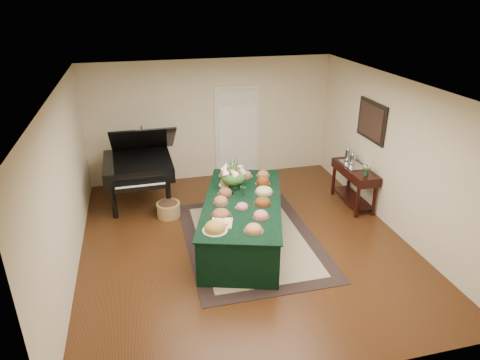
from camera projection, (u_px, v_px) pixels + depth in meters
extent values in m
plane|color=black|center=(244.00, 241.00, 7.48)|extent=(6.00, 6.00, 0.00)
cube|color=black|center=(251.00, 239.00, 7.55)|extent=(2.26, 3.16, 0.01)
cube|color=beige|center=(251.00, 239.00, 7.54)|extent=(1.81, 2.71, 0.01)
cube|color=silver|center=(237.00, 131.00, 9.83)|extent=(1.05, 0.04, 2.10)
cube|color=white|center=(238.00, 134.00, 9.83)|extent=(0.90, 0.06, 2.00)
cube|color=black|center=(243.00, 222.00, 7.34)|extent=(1.95, 2.89, 0.78)
cube|color=black|center=(243.00, 201.00, 7.18)|extent=(2.02, 2.96, 0.02)
cylinder|color=silver|center=(225.00, 194.00, 7.39)|extent=(0.28, 0.28, 0.01)
ellipsoid|color=brown|center=(225.00, 192.00, 7.37)|extent=(0.23, 0.23, 0.08)
cylinder|color=silver|center=(227.00, 176.00, 8.11)|extent=(0.31, 0.31, 0.01)
ellipsoid|color=gold|center=(227.00, 173.00, 8.09)|extent=(0.26, 0.26, 0.09)
cylinder|color=silver|center=(264.00, 192.00, 7.45)|extent=(0.35, 0.35, 0.01)
ellipsoid|color=beige|center=(264.00, 190.00, 7.44)|extent=(0.29, 0.29, 0.07)
cylinder|color=beige|center=(226.00, 185.00, 7.73)|extent=(0.26, 0.26, 0.01)
ellipsoid|color=#DD8D4F|center=(226.00, 182.00, 7.71)|extent=(0.22, 0.22, 0.11)
cylinder|color=silver|center=(263.00, 176.00, 8.11)|extent=(0.27, 0.27, 0.01)
ellipsoid|color=#AC6E44|center=(263.00, 174.00, 8.09)|extent=(0.22, 0.22, 0.08)
cylinder|color=silver|center=(242.00, 208.00, 6.93)|extent=(0.23, 0.23, 0.01)
ellipsoid|color=#E17370|center=(242.00, 206.00, 6.91)|extent=(0.19, 0.19, 0.06)
cylinder|color=silver|center=(221.00, 203.00, 7.07)|extent=(0.28, 0.28, 0.01)
ellipsoid|color=#AC6E44|center=(221.00, 201.00, 7.05)|extent=(0.23, 0.23, 0.09)
cylinder|color=silver|center=(263.00, 184.00, 7.78)|extent=(0.29, 0.29, 0.01)
ellipsoid|color=brown|center=(263.00, 181.00, 7.76)|extent=(0.24, 0.24, 0.11)
cylinder|color=silver|center=(246.00, 177.00, 8.07)|extent=(0.27, 0.27, 0.01)
ellipsoid|color=#AC6E44|center=(246.00, 174.00, 8.05)|extent=(0.22, 0.22, 0.09)
cylinder|color=beige|center=(215.00, 230.00, 6.28)|extent=(0.38, 0.38, 0.01)
ellipsoid|color=gold|center=(215.00, 227.00, 6.25)|extent=(0.31, 0.31, 0.11)
cylinder|color=silver|center=(263.00, 204.00, 7.06)|extent=(0.31, 0.31, 0.01)
ellipsoid|color=brown|center=(263.00, 201.00, 7.04)|extent=(0.26, 0.26, 0.08)
cylinder|color=silver|center=(221.00, 215.00, 6.70)|extent=(0.33, 0.33, 0.01)
ellipsoid|color=brown|center=(221.00, 213.00, 6.68)|extent=(0.27, 0.27, 0.07)
cylinder|color=silver|center=(254.00, 231.00, 6.26)|extent=(0.30, 0.30, 0.01)
ellipsoid|color=#DD8D4F|center=(254.00, 228.00, 6.24)|extent=(0.24, 0.24, 0.08)
cylinder|color=silver|center=(261.00, 217.00, 6.65)|extent=(0.28, 0.28, 0.01)
ellipsoid|color=#E17370|center=(261.00, 214.00, 6.63)|extent=(0.23, 0.23, 0.08)
cube|color=tan|center=(222.00, 223.00, 6.47)|extent=(0.40, 0.40, 0.02)
ellipsoid|color=beige|center=(218.00, 219.00, 6.49)|extent=(0.14, 0.14, 0.08)
ellipsoid|color=beige|center=(227.00, 219.00, 6.50)|extent=(0.12, 0.12, 0.07)
cube|color=#F7AB27|center=(224.00, 224.00, 6.38)|extent=(0.09, 0.07, 0.05)
cylinder|color=#15351F|center=(233.00, 183.00, 7.61)|extent=(0.17, 0.17, 0.17)
ellipsoid|color=#2E5E25|center=(233.00, 177.00, 7.56)|extent=(0.45, 0.45, 0.29)
cylinder|color=black|center=(114.00, 202.00, 8.14)|extent=(0.10, 0.10, 0.66)
cylinder|color=black|center=(169.00, 196.00, 8.38)|extent=(0.10, 0.10, 0.66)
cylinder|color=black|center=(139.00, 176.00, 9.30)|extent=(0.10, 0.10, 0.66)
cube|color=black|center=(138.00, 166.00, 8.57)|extent=(1.35, 1.44, 0.28)
cube|color=black|center=(141.00, 186.00, 7.90)|extent=(0.95, 0.24, 0.10)
cube|color=black|center=(143.00, 140.00, 8.53)|extent=(1.29, 1.05, 0.73)
cylinder|color=olive|center=(169.00, 210.00, 8.26)|extent=(0.45, 0.45, 0.28)
cylinder|color=black|center=(357.00, 203.00, 8.15)|extent=(0.07, 0.07, 0.63)
cylinder|color=black|center=(374.00, 200.00, 8.23)|extent=(0.07, 0.07, 0.63)
cylinder|color=black|center=(334.00, 181.00, 9.08)|extent=(0.07, 0.07, 0.63)
cylinder|color=black|center=(349.00, 179.00, 9.15)|extent=(0.07, 0.07, 0.63)
cube|color=black|center=(355.00, 172.00, 8.49)|extent=(0.45, 1.23, 0.18)
cube|color=black|center=(352.00, 198.00, 8.72)|extent=(0.38, 1.08, 0.03)
cube|color=silver|center=(352.00, 164.00, 8.58)|extent=(0.34, 0.58, 0.02)
cylinder|color=#15351F|center=(366.00, 173.00, 8.07)|extent=(0.08, 0.08, 0.12)
ellipsoid|color=pink|center=(367.00, 167.00, 8.03)|extent=(0.18, 0.18, 0.12)
cube|color=black|center=(372.00, 121.00, 8.12)|extent=(0.04, 0.95, 0.75)
cube|color=#481319|center=(371.00, 121.00, 8.11)|extent=(0.01, 0.82, 0.62)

